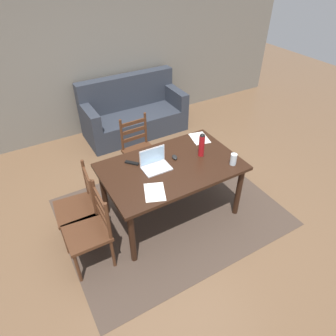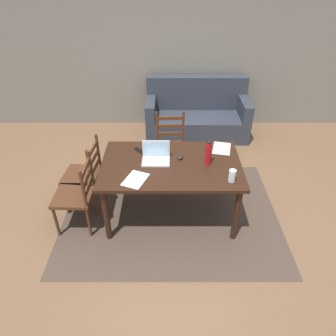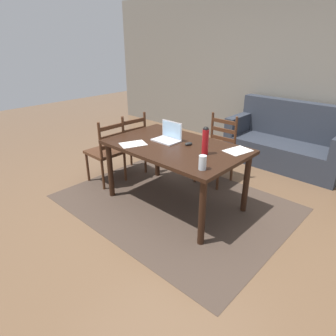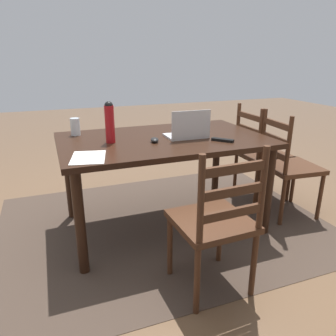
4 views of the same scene
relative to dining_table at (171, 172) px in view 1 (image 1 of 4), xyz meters
The scene contains 15 objects.
ground_plane 0.68m from the dining_table, ahead, with size 14.00×14.00×0.00m, color brown.
area_rug 0.68m from the dining_table, ahead, with size 2.72×2.08×0.01m, color #47382D.
wall_back 2.74m from the dining_table, 90.00° to the left, with size 8.00×0.12×2.70m, color slate.
dining_table is the anchor object (origin of this frame).
chair_left_near 1.14m from the dining_table, 169.53° to the right, with size 0.45×0.45×0.95m.
chair_far_head 0.91m from the dining_table, 90.10° to the left, with size 0.46×0.46×0.95m.
chair_left_far 1.14m from the dining_table, 169.75° to the left, with size 0.48×0.48×0.95m.
couch 2.26m from the dining_table, 77.55° to the left, with size 1.80×0.80×1.00m.
laptop 0.24m from the dining_table, 156.93° to the left, with size 0.32×0.23×0.23m.
water_bottle 0.49m from the dining_table, ahead, with size 0.07×0.07×0.31m.
drinking_glass 0.74m from the dining_table, 27.72° to the right, with size 0.08×0.08×0.14m, color silver.
computer_mouse 0.19m from the dining_table, 44.12° to the left, with size 0.06×0.10×0.03m, color black.
tv_remote 0.48m from the dining_table, 145.06° to the left, with size 0.04×0.17×0.02m, color black.
paper_stack_left 0.72m from the dining_table, 27.70° to the left, with size 0.21×0.30×0.00m, color white.
paper_stack_right 0.51m from the dining_table, 141.00° to the right, with size 0.21×0.30×0.00m, color white.
Camera 1 is at (-1.45, -2.43, 2.90)m, focal length 32.24 mm.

